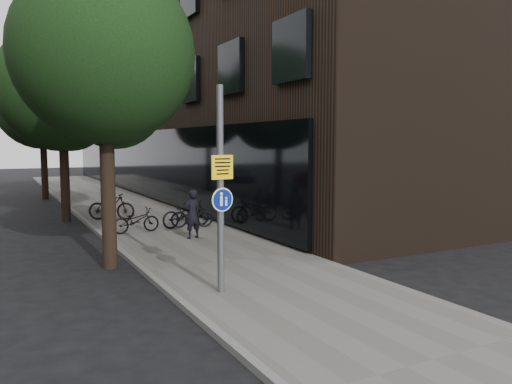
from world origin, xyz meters
TOP-DOWN VIEW (x-y plane):
  - ground at (0.00, 0.00)m, footprint 120.00×120.00m
  - sidewalk at (0.25, 10.00)m, footprint 4.50×60.00m
  - curb_edge at (-2.00, 10.00)m, footprint 0.15×60.00m
  - building_right_dark_brick at (8.50, 22.00)m, footprint 12.00×40.00m
  - street_tree_near at (-2.53, 4.64)m, footprint 4.40×4.40m
  - street_tree_mid at (-2.53, 13.14)m, footprint 5.00×5.00m
  - street_tree_far at (-2.53, 22.14)m, footprint 5.00×5.00m
  - signpost at (-1.09, 1.00)m, footprint 0.48×0.14m
  - pedestrian at (0.41, 6.66)m, footprint 0.63×0.49m
  - parked_bike_facade_near at (0.96, 8.75)m, footprint 1.96×0.94m
  - parked_bike_facade_far at (1.13, 8.63)m, footprint 1.58×0.78m
  - parked_bike_curb_near at (-0.92, 8.49)m, footprint 1.65×0.69m
  - parked_bike_curb_far at (-1.06, 11.74)m, footprint 1.84×1.28m

SIDE VIEW (x-z plane):
  - ground at x=0.00m, z-range 0.00..0.00m
  - sidewalk at x=0.25m, z-range 0.00..0.12m
  - curb_edge at x=-2.00m, z-range 0.00..0.13m
  - parked_bike_curb_near at x=-0.92m, z-range 0.12..0.96m
  - parked_bike_facade_far at x=1.13m, z-range 0.12..1.03m
  - parked_bike_facade_near at x=0.96m, z-range 0.12..1.11m
  - parked_bike_curb_far at x=-1.06m, z-range 0.12..1.20m
  - pedestrian at x=0.41m, z-range 0.12..1.68m
  - signpost at x=-1.09m, z-range 0.14..4.30m
  - street_tree_near at x=-2.53m, z-range 1.36..8.86m
  - street_tree_mid at x=-2.53m, z-range 1.21..9.01m
  - street_tree_far at x=-2.53m, z-range 1.21..9.01m
  - building_right_dark_brick at x=8.50m, z-range 0.00..18.00m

